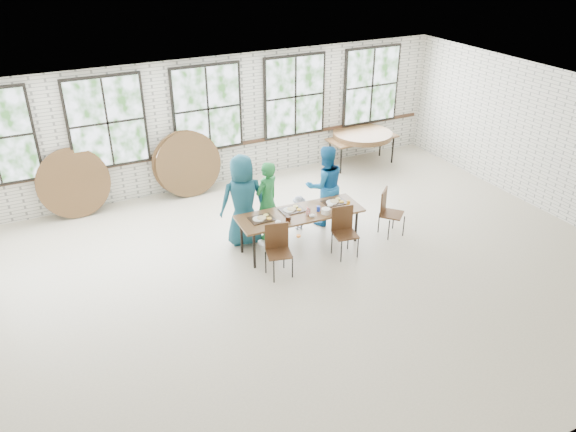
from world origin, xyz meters
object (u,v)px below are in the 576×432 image
dining_table (300,215)px  chair_near_left (278,245)px  storage_table (362,139)px  chair_near_right (344,227)px

dining_table → chair_near_left: size_ratio=2.56×
dining_table → chair_near_left: chair_near_left is taller
chair_near_left → storage_table: size_ratio=0.52×
dining_table → chair_near_right: size_ratio=2.56×
chair_near_right → storage_table: chair_near_right is taller
chair_near_left → chair_near_right: (1.39, 0.05, 0.00)m
chair_near_left → chair_near_right: same height
chair_near_left → chair_near_right: size_ratio=1.00×
dining_table → chair_near_right: 0.85m
chair_near_right → storage_table: 4.48m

